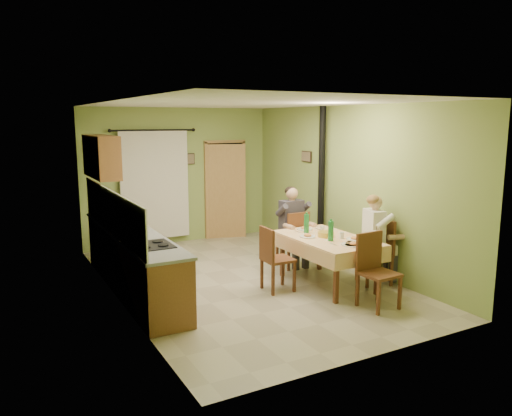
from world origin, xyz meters
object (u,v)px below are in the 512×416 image
chair_left (277,272)px  man_far (292,218)px  dining_table (327,261)px  chair_right (375,265)px  chair_far (292,251)px  chair_near (378,287)px  stove_flue (321,203)px  man_right (376,229)px

chair_left → man_far: man_far is taller
dining_table → chair_right: chair_right is taller
chair_far → chair_right: 1.53m
man_far → chair_far: bearing=-90.0°
chair_left → chair_near: bearing=36.4°
chair_near → stove_flue: bearing=-111.6°
chair_far → chair_left: chair_far is taller
stove_flue → chair_right: bearing=-95.3°
chair_left → man_right: bearing=76.1°
dining_table → man_far: (0.05, 1.09, 0.50)m
chair_right → dining_table: bearing=83.7°
dining_table → chair_far: (0.05, 1.07, -0.09)m
chair_far → stove_flue: 1.15m
chair_near → chair_left: (-0.85, 1.26, -0.00)m
chair_far → chair_right: size_ratio=0.98×
man_far → man_right: size_ratio=1.00×
dining_table → chair_far: 1.08m
chair_far → chair_left: (-0.87, -0.93, -0.00)m
man_right → stove_flue: stove_flue is taller
chair_near → stove_flue: stove_flue is taller
chair_far → chair_right: bearing=-64.4°
chair_near → chair_left: size_ratio=1.04×
chair_near → stove_flue: (0.84, 2.50, 0.73)m
dining_table → chair_left: (-0.82, 0.15, -0.09)m
dining_table → chair_near: bearing=-88.6°
man_far → dining_table: bearing=-92.8°
chair_right → man_far: 1.65m
chair_left → chair_far: bearing=139.1°
chair_near → man_right: man_right is taller
dining_table → stove_flue: size_ratio=0.61×
dining_table → chair_left: size_ratio=1.74×
chair_far → man_right: man_right is taller
dining_table → chair_near: (0.03, -1.11, -0.09)m
chair_far → chair_near: (-0.02, -2.19, 0.00)m
chair_left → stove_flue: 2.22m
dining_table → man_right: (0.70, -0.30, 0.50)m
chair_near → man_right: 1.21m
dining_table → stove_flue: stove_flue is taller
stove_flue → man_far: bearing=-159.9°
chair_left → stove_flue: (1.69, 1.24, 0.73)m
stove_flue → chair_left: bearing=-143.7°
chair_near → man_right: size_ratio=0.74×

